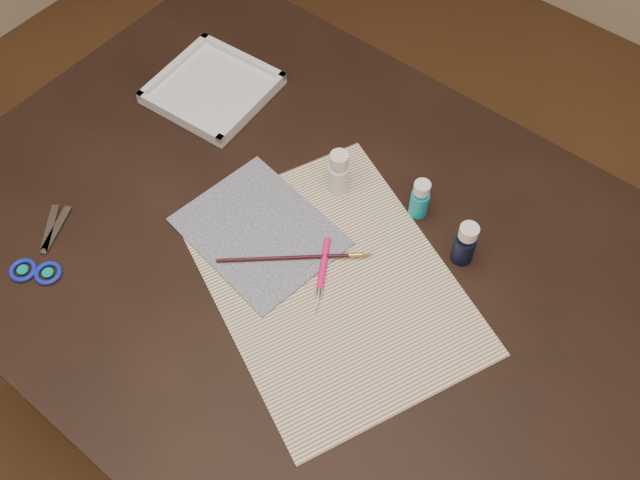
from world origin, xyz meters
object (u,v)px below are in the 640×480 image
Objects in this scene: paint_bottle_cyan at (420,199)px; paint_bottle_white at (339,172)px; canvas at (260,231)px; paint_bottle_navy at (465,243)px; scissors at (43,243)px; paper at (331,282)px; palette_tray at (213,88)px.

paint_bottle_white is at bearing -162.31° from paint_bottle_cyan.
canvas is 0.16m from paint_bottle_white.
scissors is (-0.54, -0.41, -0.04)m from paint_bottle_navy.
canvas is at bearing -85.62° from scissors.
paper is 1.87× the size of canvas.
paint_bottle_navy reaches higher than paper.
palette_tray reaches higher than canvas.
scissors is at bearing -87.28° from palette_tray.
paint_bottle_cyan is 0.38× the size of palette_tray.
paint_bottle_navy is at bearing -16.03° from paint_bottle_cyan.
palette_tray is (-0.56, 0.02, -0.03)m from paint_bottle_navy.
paint_bottle_cyan is (0.13, 0.04, -0.01)m from paint_bottle_white.
scissors is (-0.41, -0.24, 0.00)m from paper.
canvas is 1.46× the size of scissors.
canvas is (-0.15, 0.00, 0.00)m from paper.
paper is 2.32× the size of palette_tray.
paint_bottle_navy is (0.13, 0.17, 0.04)m from paper.
paint_bottle_white reaches higher than palette_tray.
paint_bottle_navy is 0.42× the size of palette_tray.
scissors is 0.85× the size of palette_tray.
paint_bottle_cyan reaches higher than canvas.
palette_tray is at bearing 156.75° from paper.
paint_bottle_navy is at bearing -1.81° from palette_tray.
paint_bottle_navy is (0.29, 0.17, 0.04)m from canvas.
paint_bottle_white reaches higher than canvas.
paint_bottle_cyan is 0.45× the size of scissors.
paint_bottle_white is at bearing -5.39° from palette_tray.
scissors is at bearing -127.69° from paint_bottle_white.
scissors reaches higher than canvas.
canvas is at bearing 179.81° from paper.
paper is 0.22m from paint_bottle_navy.
paint_bottle_cyan reaches higher than palette_tray.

